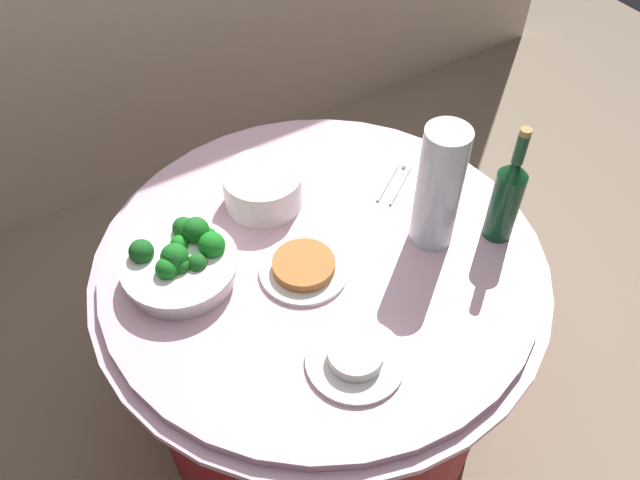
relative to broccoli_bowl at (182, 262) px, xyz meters
The scene contains 10 objects.
ground_plane 0.86m from the broccoli_bowl, 20.12° to the right, with size 6.00×6.00×0.00m, color gray.
buffet_table 0.53m from the broccoli_bowl, 20.12° to the right, with size 1.16×1.16×0.74m.
broccoli_bowl is the anchor object (origin of this frame).
plate_stack 0.31m from the broccoli_bowl, 22.96° to the left, with size 0.21×0.21×0.10m.
wine_bottle 0.80m from the broccoli_bowl, 21.79° to the right, with size 0.07×0.07×0.34m.
decorative_fruit_vase 0.64m from the broccoli_bowl, 20.09° to the right, with size 0.11×0.11×0.34m.
serving_tongs 0.63m from the broccoli_bowl, ahead, with size 0.16×0.13×0.01m.
food_plate_peanuts 0.29m from the broccoli_bowl, 29.99° to the right, with size 0.22×0.22×0.04m.
food_plate_rice 0.48m from the broccoli_bowl, 62.86° to the right, with size 0.22×0.22×0.04m.
label_placard_front 0.70m from the broccoli_bowl, 10.43° to the right, with size 0.05×0.03×0.05m.
Camera 1 is at (-0.56, -0.91, 1.97)m, focal length 36.39 mm.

